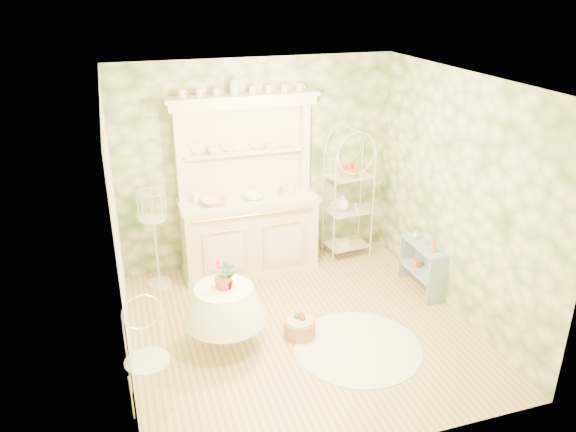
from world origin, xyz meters
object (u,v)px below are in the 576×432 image
object	(u,v)px
side_shelf	(422,269)
birdcage_stand	(155,232)
round_table	(225,322)
floor_basket	(300,328)
bakers_rack	(348,195)
cafe_chair	(147,356)
kitchen_dresser	(248,188)

from	to	relation	value
side_shelf	birdcage_stand	bearing A→B (deg)	161.61
round_table	floor_basket	size ratio (longest dim) A/B	1.98
bakers_rack	birdcage_stand	xyz separation A→B (m)	(-2.58, -0.09, -0.15)
round_table	floor_basket	world-z (taller)	round_table
side_shelf	round_table	world-z (taller)	round_table
cafe_chair	birdcage_stand	world-z (taller)	birdcage_stand
floor_basket	bakers_rack	bearing A→B (deg)	53.11
kitchen_dresser	cafe_chair	distance (m)	2.73
side_shelf	cafe_chair	xyz separation A→B (m)	(-3.36, -1.05, 0.22)
bakers_rack	floor_basket	size ratio (longest dim) A/B	5.68
round_table	cafe_chair	world-z (taller)	cafe_chair
side_shelf	round_table	distance (m)	2.58
round_table	kitchen_dresser	bearing A→B (deg)	67.55
round_table	floor_basket	bearing A→B (deg)	-2.41
round_table	birdcage_stand	world-z (taller)	birdcage_stand
round_table	cafe_chair	size ratio (longest dim) A/B	0.61
round_table	cafe_chair	distance (m)	1.03
kitchen_dresser	round_table	world-z (taller)	kitchen_dresser
kitchen_dresser	bakers_rack	world-z (taller)	kitchen_dresser
kitchen_dresser	bakers_rack	size ratio (longest dim) A/B	1.30
cafe_chair	bakers_rack	bearing A→B (deg)	30.78
bakers_rack	cafe_chair	bearing A→B (deg)	-149.27
cafe_chair	birdcage_stand	bearing A→B (deg)	75.26
cafe_chair	birdcage_stand	distance (m)	2.17
birdcage_stand	kitchen_dresser	bearing A→B (deg)	2.97
bakers_rack	floor_basket	bearing A→B (deg)	-134.07
bakers_rack	side_shelf	size ratio (longest dim) A/B	2.70
bakers_rack	cafe_chair	size ratio (longest dim) A/B	1.76
side_shelf	birdcage_stand	size ratio (longest dim) A/B	0.45
kitchen_dresser	cafe_chair	world-z (taller)	kitchen_dresser
kitchen_dresser	floor_basket	size ratio (longest dim) A/B	7.37
bakers_rack	birdcage_stand	distance (m)	2.59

